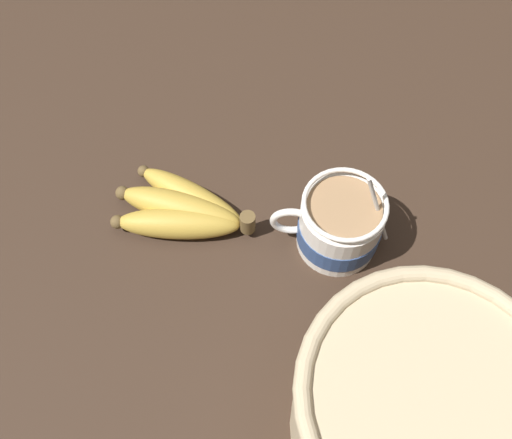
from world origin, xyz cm
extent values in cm
cube|color=#332319|center=(0.00, 0.00, 1.48)|extent=(109.64, 109.64, 2.96)
cylinder|color=white|center=(-8.47, -3.97, 7.05)|extent=(10.21, 10.21, 8.19)
cylinder|color=navy|center=(-8.47, -3.97, 6.22)|extent=(10.41, 10.41, 3.26)
torus|color=white|center=(-2.47, -3.97, 7.62)|extent=(5.37, 0.90, 5.37)
cylinder|color=#997551|center=(-8.47, -3.97, 11.25)|extent=(9.01, 9.01, 0.40)
torus|color=white|center=(-8.47, -3.97, 12.28)|extent=(10.21, 10.21, 0.60)
cylinder|color=silver|center=(-12.46, -3.97, 11.05)|extent=(4.88, 0.50, 13.35)
ellipsoid|color=silver|center=(-10.26, -3.97, 4.46)|extent=(3.00, 2.00, 0.80)
cylinder|color=brown|center=(2.99, -4.52, 5.80)|extent=(2.00, 2.00, 3.00)
ellipsoid|color=#B79338|center=(10.75, -8.64, 4.77)|extent=(15.46, 10.51, 3.61)
sphere|color=brown|center=(17.64, -12.30, 4.77)|extent=(1.63, 1.63, 1.63)
ellipsoid|color=#B79338|center=(11.88, -6.63, 5.05)|extent=(16.80, 7.82, 4.17)
sphere|color=brown|center=(19.80, -8.51, 5.05)|extent=(1.88, 1.88, 1.88)
ellipsoid|color=#B79338|center=(11.86, -4.32, 4.98)|extent=(15.84, 4.38, 4.03)
sphere|color=brown|center=(19.74, -4.15, 4.98)|extent=(1.82, 1.82, 1.82)
cylinder|color=tan|center=(-14.85, 18.97, 10.84)|extent=(23.54, 23.54, 15.76)
torus|color=tan|center=(-14.85, 18.97, 18.72)|extent=(24.71, 24.71, 1.65)
camera|label=1|loc=(-0.14, 30.76, 68.61)|focal=40.00mm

